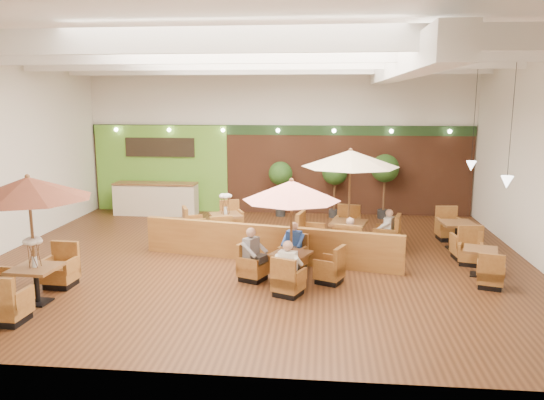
# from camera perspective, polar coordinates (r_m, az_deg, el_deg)

# --- Properties ---
(room) EXTENTS (14.04, 14.00, 5.52)m
(room) POSITION_cam_1_polar(r_m,az_deg,el_deg) (14.62, 0.08, 8.76)
(room) COLOR #381E0F
(room) RESTS_ON ground
(service_counter) EXTENTS (3.00, 0.75, 1.18)m
(service_counter) POSITION_cam_1_polar(r_m,az_deg,el_deg) (19.72, -12.37, 0.12)
(service_counter) COLOR beige
(service_counter) RESTS_ON ground
(booth_divider) EXTENTS (6.80, 1.62, 0.96)m
(booth_divider) POSITION_cam_1_polar(r_m,az_deg,el_deg) (13.73, -0.45, -4.71)
(booth_divider) COLOR brown
(booth_divider) RESTS_ON ground
(table_0) EXTENTS (2.57, 2.65, 2.70)m
(table_0) POSITION_cam_1_polar(r_m,az_deg,el_deg) (11.68, -24.83, -1.20)
(table_0) COLOR brown
(table_0) RESTS_ON ground
(table_1) EXTENTS (2.52, 2.52, 2.42)m
(table_1) POSITION_cam_1_polar(r_m,az_deg,el_deg) (11.95, 2.10, -1.21)
(table_1) COLOR brown
(table_1) RESTS_ON ground
(table_2) EXTENTS (2.92, 2.92, 2.86)m
(table_2) POSITION_cam_1_polar(r_m,az_deg,el_deg) (14.56, 8.36, 1.90)
(table_2) COLOR brown
(table_2) RESTS_ON ground
(table_3) EXTENTS (1.95, 2.77, 1.55)m
(table_3) POSITION_cam_1_polar(r_m,az_deg,el_deg) (16.04, -5.89, -2.59)
(table_3) COLOR brown
(table_3) RESTS_ON ground
(table_4) EXTENTS (0.94, 2.37, 0.84)m
(table_4) POSITION_cam_1_polar(r_m,az_deg,el_deg) (13.63, 21.43, -6.28)
(table_4) COLOR brown
(table_4) RESTS_ON ground
(table_5) EXTENTS (0.97, 2.68, 0.99)m
(table_5) POSITION_cam_1_polar(r_m,az_deg,el_deg) (15.73, 19.24, -3.70)
(table_5) COLOR brown
(table_5) RESTS_ON ground
(topiary_0) EXTENTS (0.85, 0.85, 1.98)m
(topiary_0) POSITION_cam_1_polar(r_m,az_deg,el_deg) (18.88, 0.92, 2.63)
(topiary_0) COLOR black
(topiary_0) RESTS_ON ground
(topiary_1) EXTENTS (0.89, 0.89, 2.06)m
(topiary_1) POSITION_cam_1_polar(r_m,az_deg,el_deg) (18.81, 6.77, 2.72)
(topiary_1) COLOR black
(topiary_1) RESTS_ON ground
(topiary_2) EXTENTS (0.98, 0.98, 2.27)m
(topiary_2) POSITION_cam_1_polar(r_m,az_deg,el_deg) (18.91, 12.05, 3.09)
(topiary_2) COLOR black
(topiary_2) RESTS_ON ground
(diner_0) EXTENTS (0.42, 0.37, 0.77)m
(diner_0) POSITION_cam_1_polar(r_m,az_deg,el_deg) (11.33, 1.78, -6.68)
(diner_0) COLOR white
(diner_0) RESTS_ON ground
(diner_1) EXTENTS (0.40, 0.36, 0.73)m
(diner_1) POSITION_cam_1_polar(r_m,az_deg,el_deg) (13.02, 2.31, -4.42)
(diner_1) COLOR #274FA9
(diner_1) RESTS_ON ground
(diner_2) EXTENTS (0.43, 0.45, 0.79)m
(diner_2) POSITION_cam_1_polar(r_m,az_deg,el_deg) (12.25, -2.07, -5.28)
(diner_2) COLOR gray
(diner_2) RESTS_ON ground
(diner_3) EXTENTS (0.39, 0.35, 0.73)m
(diner_3) POSITION_cam_1_polar(r_m,az_deg,el_deg) (13.77, 8.42, -3.69)
(diner_3) COLOR #274FA9
(diner_3) RESTS_ON ground
(diner_4) EXTENTS (0.38, 0.41, 0.74)m
(diner_4) POSITION_cam_1_polar(r_m,az_deg,el_deg) (14.88, 12.28, -2.72)
(diner_4) COLOR white
(diner_4) RESTS_ON ground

